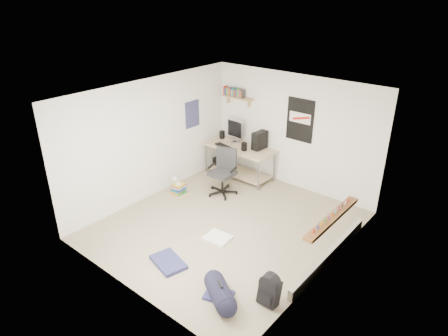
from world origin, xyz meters
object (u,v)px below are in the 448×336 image
Objects in this scene: backpack at (269,292)px; duffel_bag at (220,293)px; desk at (239,162)px; book_stack at (179,188)px; office_chair at (222,173)px.

backpack is 0.65× the size of duffel_bag.
duffel_bag is (2.31, -3.41, -0.22)m from desk.
duffel_bag is 3.35m from book_stack.
duffel_bag is (-0.56, -0.42, -0.06)m from backpack.
office_chair reaches higher than desk.
desk is at bearing 154.79° from duffel_bag.
desk reaches higher than backpack.
office_chair is at bearing 160.13° from duffel_bag.
backpack is at bearing -54.05° from office_chair.
office_chair is at bearing -56.74° from desk.
office_chair is 3.35m from backpack.
office_chair reaches higher than duffel_bag.
office_chair is 2.17× the size of book_stack.
desk reaches higher than book_stack.
office_chair is at bearing 140.20° from backpack.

